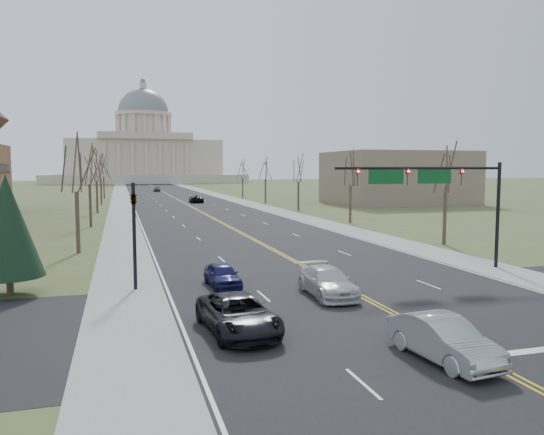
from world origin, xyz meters
TOP-DOWN VIEW (x-y plane):
  - ground at (0.00, 0.00)m, footprint 600.00×600.00m
  - road at (0.00, 110.00)m, footprint 20.00×380.00m
  - cross_road at (0.00, 6.00)m, footprint 120.00×14.00m
  - sidewalk_left at (-12.00, 110.00)m, footprint 4.00×380.00m
  - sidewalk_right at (12.00, 110.00)m, footprint 4.00×380.00m
  - center_line at (0.00, 110.00)m, footprint 0.42×380.00m
  - edge_line_left at (-9.80, 110.00)m, footprint 0.15×380.00m
  - edge_line_right at (9.80, 110.00)m, footprint 0.15×380.00m
  - capitol at (0.00, 249.91)m, footprint 90.00×60.00m
  - signal_mast at (7.45, 13.50)m, footprint 12.12×0.44m
  - signal_left at (-11.50, 13.50)m, footprint 0.32×0.36m
  - tree_r_0 at (15.50, 24.00)m, footprint 3.74×3.74m
  - tree_l_0 at (-15.50, 28.00)m, footprint 3.96×3.96m
  - tree_r_1 at (15.50, 44.00)m, footprint 3.74×3.74m
  - tree_l_1 at (-15.50, 48.00)m, footprint 3.96×3.96m
  - tree_r_2 at (15.50, 64.00)m, footprint 3.74×3.74m
  - tree_l_2 at (-15.50, 68.00)m, footprint 3.96×3.96m
  - tree_r_3 at (15.50, 84.00)m, footprint 3.74×3.74m
  - tree_l_3 at (-15.50, 88.00)m, footprint 3.96×3.96m
  - tree_r_4 at (15.50, 104.00)m, footprint 3.74×3.74m
  - tree_l_4 at (-15.50, 108.00)m, footprint 3.96×3.96m
  - conifer_l at (-18.00, 14.00)m, footprint 3.64×3.64m
  - bldg_right_mass at (40.00, 76.00)m, footprint 25.00×20.00m
  - car_sb_inner_lead at (-1.39, -0.92)m, footprint 2.15×4.86m
  - car_sb_outer_lead at (-7.66, 4.23)m, footprint 2.99×5.71m
  - car_sb_inner_second at (-1.70, 9.12)m, footprint 2.22×5.23m
  - car_sb_outer_second at (-6.67, 12.87)m, footprint 1.84×4.05m
  - car_far_nb at (2.47, 88.57)m, footprint 2.77×5.58m
  - car_far_sb at (-1.58, 141.34)m, footprint 2.04×4.75m

SIDE VIEW (x-z plane):
  - ground at x=0.00m, z-range 0.00..0.00m
  - road at x=0.00m, z-range 0.00..0.01m
  - cross_road at x=0.00m, z-range 0.00..0.01m
  - sidewalk_left at x=-12.00m, z-range 0.00..0.03m
  - sidewalk_right at x=12.00m, z-range 0.00..0.03m
  - center_line at x=0.00m, z-range 0.01..0.02m
  - edge_line_left at x=-9.80m, z-range 0.01..0.02m
  - edge_line_right at x=9.80m, z-range 0.01..0.02m
  - car_sb_outer_second at x=-6.67m, z-range 0.01..1.36m
  - car_sb_inner_second at x=-1.70m, z-range 0.01..1.52m
  - car_far_nb at x=2.47m, z-range 0.01..1.53m
  - car_sb_outer_lead at x=-7.66m, z-range 0.01..1.55m
  - car_sb_inner_lead at x=-1.39m, z-range 0.01..1.56m
  - car_far_sb at x=-1.58m, z-range 0.01..1.61m
  - signal_left at x=-11.50m, z-range 0.71..6.71m
  - conifer_l at x=-18.00m, z-range 0.49..6.99m
  - bldg_right_mass at x=40.00m, z-range 0.00..10.00m
  - signal_mast at x=7.45m, z-range 2.16..9.36m
  - tree_r_0 at x=15.50m, z-range 2.30..10.80m
  - tree_r_1 at x=15.50m, z-range 2.30..10.80m
  - tree_r_2 at x=15.50m, z-range 2.30..10.80m
  - tree_r_3 at x=15.50m, z-range 2.30..10.80m
  - tree_r_4 at x=15.50m, z-range 2.30..10.80m
  - tree_l_0 at x=-15.50m, z-range 2.44..11.44m
  - tree_l_1 at x=-15.50m, z-range 2.44..11.44m
  - tree_l_2 at x=-15.50m, z-range 2.44..11.44m
  - tree_l_3 at x=-15.50m, z-range 2.44..11.44m
  - tree_l_4 at x=-15.50m, z-range 2.44..11.44m
  - capitol at x=0.00m, z-range -10.80..39.20m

